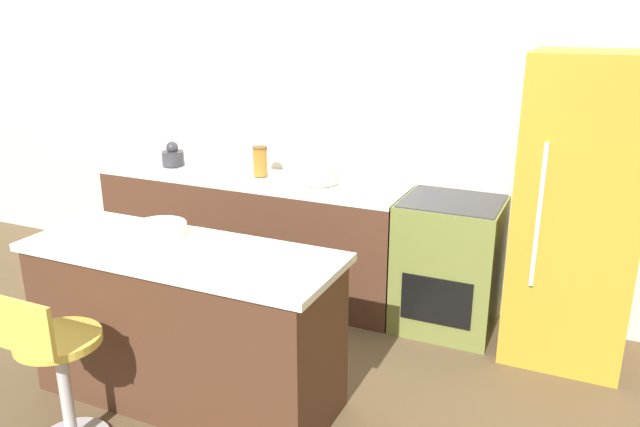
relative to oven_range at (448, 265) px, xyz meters
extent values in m
plane|color=brown|center=(-1.16, -0.31, -0.45)|extent=(14.00, 14.00, 0.00)
cube|color=beige|center=(-1.16, 0.32, 0.85)|extent=(8.00, 0.06, 2.60)
cube|color=#4C2D1E|center=(-1.51, 0.00, -0.02)|extent=(2.35, 0.58, 0.86)
cube|color=white|center=(-1.51, 0.00, 0.43)|extent=(2.35, 0.58, 0.03)
cube|color=#9EA3A8|center=(-1.92, 0.00, 0.44)|extent=(0.44, 0.32, 0.01)
cube|color=#4C2D1E|center=(-1.10, -1.41, -0.02)|extent=(1.65, 0.60, 0.85)
cube|color=white|center=(-1.10, -1.41, 0.42)|extent=(1.71, 0.64, 0.04)
cube|color=olive|center=(0.00, 0.00, 0.00)|extent=(0.65, 0.58, 0.89)
cube|color=black|center=(0.00, -0.30, -0.14)|extent=(0.45, 0.01, 0.31)
cube|color=#333338|center=(0.00, 0.00, 0.44)|extent=(0.62, 0.56, 0.01)
cube|color=gold|center=(0.74, -0.03, 0.48)|extent=(0.68, 0.64, 1.85)
cube|color=silver|center=(0.56, -0.36, 0.52)|extent=(0.02, 0.02, 0.83)
cylinder|color=#B7B7BC|center=(-1.39, -1.99, -0.16)|extent=(0.06, 0.06, 0.56)
cylinder|color=gold|center=(-1.39, -1.99, 0.14)|extent=(0.40, 0.40, 0.04)
cube|color=gold|center=(-1.39, -2.16, 0.29)|extent=(0.34, 0.02, 0.26)
cylinder|color=#333338|center=(-2.23, 0.04, 0.50)|extent=(0.17, 0.17, 0.11)
sphere|color=#333338|center=(-2.23, 0.04, 0.59)|extent=(0.10, 0.10, 0.10)
cylinder|color=beige|center=(-0.96, 0.04, 0.50)|extent=(0.27, 0.27, 0.10)
cylinder|color=#9E6623|center=(-1.44, 0.04, 0.55)|extent=(0.11, 0.11, 0.20)
cylinder|color=brown|center=(-1.44, 0.04, 0.66)|extent=(0.11, 0.11, 0.02)
cylinder|color=white|center=(-1.32, -1.29, 0.47)|extent=(0.29, 0.29, 0.07)
camera|label=1|loc=(0.81, -3.84, 1.61)|focal=35.00mm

